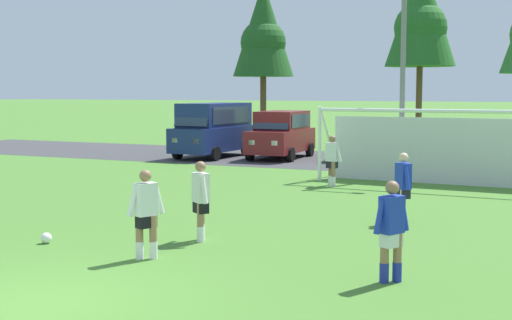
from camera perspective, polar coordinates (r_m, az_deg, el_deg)
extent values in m
plane|color=#477A2D|center=(23.78, 7.55, -1.80)|extent=(400.00, 400.00, 0.00)
cube|color=#3D3D3F|center=(30.57, 11.50, -0.22)|extent=(52.00, 8.40, 0.01)
sphere|color=white|center=(14.72, -16.77, -6.13)|extent=(0.22, 0.22, 0.22)
sphere|color=black|center=(14.72, -16.77, -6.11)|extent=(0.08, 0.08, 0.08)
sphere|color=red|center=(14.68, -16.59, -6.15)|extent=(0.07, 0.07, 0.07)
cylinder|color=white|center=(23.91, 5.24, 1.21)|extent=(0.12, 0.12, 2.44)
cylinder|color=white|center=(22.76, 13.88, 3.92)|extent=(7.32, 0.39, 0.12)
cylinder|color=white|center=(24.74, 6.01, 1.63)|extent=(0.16, 1.95, 2.46)
cube|color=silver|center=(23.80, 14.35, 0.74)|extent=(6.95, 0.30, 2.20)
cylinder|color=#936B4C|center=(12.95, -9.50, -6.25)|extent=(0.14, 0.14, 0.80)
cylinder|color=#936B4C|center=(12.92, -8.40, -6.26)|extent=(0.14, 0.14, 0.80)
cylinder|color=white|center=(13.00, -9.49, -7.29)|extent=(0.15, 0.15, 0.32)
cylinder|color=white|center=(12.97, -8.38, -7.30)|extent=(0.15, 0.15, 0.32)
cube|color=black|center=(12.87, -8.97, -4.86)|extent=(0.34, 0.40, 0.28)
cube|color=white|center=(12.81, -9.00, -3.19)|extent=(0.38, 0.45, 0.60)
sphere|color=#936B4C|center=(12.75, -9.03, -1.28)|extent=(0.22, 0.22, 0.22)
cylinder|color=white|center=(12.72, -10.06, -3.36)|extent=(0.18, 0.25, 0.55)
cylinder|color=white|center=(12.91, -7.95, -3.20)|extent=(0.18, 0.25, 0.55)
cylinder|color=#936B4C|center=(14.23, -4.56, -5.12)|extent=(0.14, 0.14, 0.80)
cylinder|color=#936B4C|center=(14.45, -4.49, -4.95)|extent=(0.14, 0.14, 0.80)
cylinder|color=white|center=(14.28, -4.56, -6.07)|extent=(0.15, 0.15, 0.32)
cylinder|color=white|center=(14.50, -4.48, -5.88)|extent=(0.15, 0.15, 0.32)
cube|color=black|center=(14.29, -4.53, -3.77)|extent=(0.40, 0.38, 0.28)
cube|color=silver|center=(14.23, -4.55, -2.26)|extent=(0.45, 0.42, 0.60)
sphere|color=#936B4C|center=(14.18, -4.56, -0.54)|extent=(0.22, 0.22, 0.22)
cylinder|color=silver|center=(13.99, -4.27, -2.48)|extent=(0.24, 0.21, 0.55)
cylinder|color=silver|center=(14.47, -4.81, -2.21)|extent=(0.24, 0.21, 0.55)
cylinder|color=#936B4C|center=(22.60, 6.34, -1.15)|extent=(0.14, 0.14, 0.80)
cylinder|color=#936B4C|center=(22.86, 6.10, -1.07)|extent=(0.14, 0.14, 0.80)
cylinder|color=white|center=(22.63, 6.33, -1.75)|extent=(0.15, 0.15, 0.32)
cylinder|color=white|center=(22.89, 6.10, -1.66)|extent=(0.15, 0.15, 0.32)
cube|color=black|center=(22.70, 6.23, -0.31)|extent=(0.36, 0.26, 0.28)
cube|color=white|center=(22.66, 6.24, 0.65)|extent=(0.41, 0.29, 0.60)
sphere|color=#936B4C|center=(22.63, 6.25, 1.74)|extent=(0.22, 0.22, 0.22)
cylinder|color=white|center=(22.52, 6.77, 0.56)|extent=(0.24, 0.12, 0.55)
cylinder|color=white|center=(22.81, 5.72, 0.64)|extent=(0.24, 0.12, 0.55)
cylinder|color=beige|center=(16.48, 11.91, -3.75)|extent=(0.14, 0.14, 0.80)
cylinder|color=beige|center=(16.70, 11.88, -3.62)|extent=(0.14, 0.14, 0.80)
cylinder|color=#232D99|center=(16.52, 11.89, -4.57)|extent=(0.15, 0.15, 0.32)
cylinder|color=#232D99|center=(16.74, 11.87, -4.43)|extent=(0.15, 0.15, 0.32)
cube|color=black|center=(16.54, 11.92, -2.59)|extent=(0.39, 0.40, 0.28)
cube|color=#1E38B7|center=(16.50, 11.95, -1.28)|extent=(0.43, 0.44, 0.60)
sphere|color=beige|center=(16.45, 11.98, 0.20)|extent=(0.22, 0.22, 0.22)
cylinder|color=#1E38B7|center=(16.26, 12.24, -1.46)|extent=(0.22, 0.23, 0.55)
cylinder|color=#1E38B7|center=(16.73, 11.66, -1.25)|extent=(0.22, 0.23, 0.55)
cylinder|color=#936B4C|center=(11.41, 10.45, -7.89)|extent=(0.14, 0.14, 0.80)
cylinder|color=#936B4C|center=(11.50, 11.48, -7.80)|extent=(0.14, 0.14, 0.80)
cylinder|color=#232D99|center=(11.46, 10.43, -9.05)|extent=(0.15, 0.15, 0.32)
cylinder|color=#232D99|center=(11.55, 11.46, -8.96)|extent=(0.15, 0.15, 0.32)
cube|color=silver|center=(11.38, 11.00, -6.28)|extent=(0.35, 0.40, 0.28)
cube|color=#1E38B7|center=(11.31, 11.03, -4.39)|extent=(0.38, 0.45, 0.60)
sphere|color=#936B4C|center=(11.24, 11.07, -2.23)|extent=(0.22, 0.22, 0.22)
cylinder|color=#1E38B7|center=(11.15, 10.05, -4.62)|extent=(0.18, 0.25, 0.55)
cylinder|color=#1E38B7|center=(11.48, 11.99, -4.36)|extent=(0.18, 0.25, 0.55)
cube|color=navy|center=(32.51, -3.56, 1.76)|extent=(2.10, 4.86, 1.10)
cube|color=navy|center=(32.63, -3.40, 3.71)|extent=(1.92, 4.15, 1.10)
cube|color=#28384C|center=(30.94, -5.22, 3.55)|extent=(1.68, 0.51, 0.91)
cube|color=#28384C|center=(32.19, -1.99, 3.69)|extent=(0.14, 3.48, 0.77)
cube|color=white|center=(30.21, -4.92, 1.55)|extent=(0.28, 0.09, 0.20)
cube|color=white|center=(30.79, -6.63, 1.61)|extent=(0.28, 0.09, 0.20)
cube|color=#B21414|center=(34.32, -0.81, 2.05)|extent=(0.28, 0.09, 0.20)
cube|color=#B21414|center=(34.83, -2.38, 2.10)|extent=(0.28, 0.09, 0.20)
cylinder|color=black|center=(30.78, -3.36, 0.52)|extent=(0.26, 0.65, 0.64)
cylinder|color=black|center=(31.80, -6.43, 0.65)|extent=(0.26, 0.65, 0.64)
cylinder|color=black|center=(33.39, -0.82, 0.92)|extent=(0.26, 0.65, 0.64)
cylinder|color=black|center=(34.33, -3.73, 1.04)|extent=(0.26, 0.65, 0.64)
cube|color=maroon|center=(31.92, 2.04, 1.60)|extent=(2.16, 4.70, 1.00)
cube|color=maroon|center=(32.05, 2.17, 3.27)|extent=(1.91, 3.09, 0.84)
cube|color=#28384C|center=(30.72, 1.29, 3.13)|extent=(1.63, 0.47, 0.71)
cube|color=#28384C|center=(31.77, 3.68, 3.24)|extent=(0.18, 2.55, 0.59)
cube|color=white|center=(29.62, 1.54, 1.39)|extent=(0.28, 0.10, 0.20)
cube|color=white|center=(29.99, -0.34, 1.45)|extent=(0.28, 0.10, 0.20)
cube|color=#B21414|center=(33.89, 4.16, 1.91)|extent=(0.28, 0.10, 0.20)
cube|color=#B21414|center=(34.21, 2.49, 1.95)|extent=(0.28, 0.10, 0.20)
cylinder|color=black|center=(30.30, 2.83, 0.44)|extent=(0.28, 0.65, 0.64)
cylinder|color=black|center=(30.96, -0.50, 0.56)|extent=(0.28, 0.65, 0.64)
cylinder|color=black|center=(33.01, 4.42, 0.85)|extent=(0.28, 0.65, 0.64)
cylinder|color=black|center=(33.61, 1.33, 0.95)|extent=(0.28, 0.65, 0.64)
cube|color=tan|center=(31.82, 8.68, 1.31)|extent=(1.85, 4.22, 0.76)
cube|color=tan|center=(31.92, 8.77, 2.59)|extent=(1.68, 2.12, 0.64)
cube|color=#28384C|center=(30.99, 8.25, 2.47)|extent=(1.53, 0.33, 0.55)
cube|color=#28384C|center=(31.69, 10.22, 2.54)|extent=(0.06, 1.79, 0.45)
cube|color=white|center=(29.70, 8.44, 1.11)|extent=(0.28, 0.08, 0.20)
cube|color=white|center=(30.01, 6.63, 1.18)|extent=(0.28, 0.08, 0.20)
cube|color=#B21414|center=(33.65, 10.50, 1.60)|extent=(0.28, 0.08, 0.20)
cube|color=#B21414|center=(33.92, 8.89, 1.66)|extent=(0.28, 0.08, 0.20)
cylinder|color=black|center=(30.35, 9.58, 0.38)|extent=(0.25, 0.64, 0.64)
cylinder|color=black|center=(30.89, 6.37, 0.51)|extent=(0.25, 0.64, 0.64)
cylinder|color=black|center=(32.85, 10.83, 0.75)|extent=(0.25, 0.64, 0.64)
cylinder|color=black|center=(33.35, 7.84, 0.87)|extent=(0.25, 0.64, 0.64)
cube|color=#B2B2BC|center=(29.67, 12.12, 0.95)|extent=(1.80, 4.20, 0.76)
cube|color=#B2B2BC|center=(29.77, 12.21, 2.31)|extent=(1.66, 2.10, 0.64)
cube|color=#28384C|center=(28.83, 11.78, 2.18)|extent=(1.53, 0.32, 0.55)
cube|color=#28384C|center=(29.60, 13.79, 2.26)|extent=(0.04, 1.79, 0.45)
cube|color=white|center=(27.56, 12.18, 0.70)|extent=(0.28, 0.08, 0.20)
cube|color=white|center=(27.79, 10.19, 0.78)|extent=(0.28, 0.08, 0.20)
cube|color=#B21414|center=(31.58, 13.81, 1.28)|extent=(0.28, 0.08, 0.20)
cube|color=#B21414|center=(31.78, 12.06, 1.34)|extent=(0.28, 0.08, 0.20)
cylinder|color=black|center=(28.25, 13.30, -0.08)|extent=(0.24, 0.64, 0.64)
cylinder|color=black|center=(28.66, 9.77, 0.07)|extent=(0.24, 0.64, 0.64)
cylinder|color=black|center=(30.80, 14.27, 0.36)|extent=(0.24, 0.64, 0.64)
cylinder|color=black|center=(31.17, 11.01, 0.49)|extent=(0.24, 0.64, 0.64)
cube|color=black|center=(30.98, 18.41, 0.98)|extent=(1.96, 4.27, 0.76)
cube|color=black|center=(31.09, 18.50, 2.28)|extent=(1.74, 2.16, 0.64)
cube|color=#28384C|center=(30.13, 18.22, 2.16)|extent=(1.54, 0.37, 0.55)
cube|color=#28384C|center=(30.97, 20.03, 2.22)|extent=(0.11, 1.79, 0.45)
cube|color=white|center=(28.88, 18.77, 0.75)|extent=(0.28, 0.09, 0.20)
cube|color=white|center=(29.03, 16.84, 0.83)|extent=(0.28, 0.09, 0.20)
cube|color=#B21414|center=(32.95, 19.81, 1.28)|extent=(0.28, 0.09, 0.20)
cube|color=#B21414|center=(33.09, 18.11, 1.35)|extent=(0.28, 0.09, 0.20)
cylinder|color=black|center=(29.61, 19.73, -0.01)|extent=(0.26, 0.65, 0.64)
cylinder|color=black|center=(29.88, 16.31, 0.15)|extent=(0.26, 0.65, 0.64)
cylinder|color=black|center=(32.44, 17.17, 0.54)|extent=(0.26, 0.65, 0.64)
cylinder|color=brown|center=(41.01, 0.59, 4.10)|extent=(0.36, 0.36, 3.94)
cone|color=#1E511E|center=(41.16, 0.60, 10.70)|extent=(3.55, 3.55, 5.52)
sphere|color=#1E511E|center=(41.09, 0.60, 9.55)|extent=(2.66, 2.66, 2.66)
cylinder|color=brown|center=(42.17, 13.17, 4.40)|extent=(0.36, 0.36, 4.53)
cone|color=#236023|center=(42.42, 13.33, 11.75)|extent=(4.08, 4.08, 6.34)
sphere|color=#236023|center=(42.33, 13.30, 10.47)|extent=(3.06, 3.06, 3.06)
cylinder|color=slate|center=(25.09, 11.90, 6.65)|extent=(0.18, 0.18, 7.11)
cylinder|color=slate|center=(25.25, 11.74, -1.09)|extent=(0.32, 0.32, 0.30)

